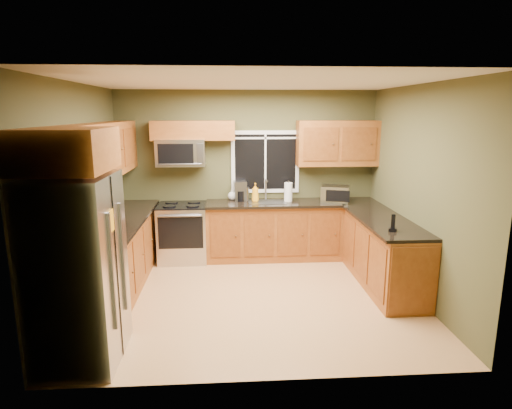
{
  "coord_description": "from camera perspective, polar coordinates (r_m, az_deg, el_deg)",
  "views": [
    {
      "loc": [
        -0.32,
        -5.19,
        2.36
      ],
      "look_at": [
        0.05,
        0.35,
        1.15
      ],
      "focal_mm": 30.0,
      "sensor_mm": 36.0,
      "label": 1
    }
  ],
  "objects": [
    {
      "name": "right_wall",
      "position": [
        5.82,
        20.84,
        1.48
      ],
      "size": [
        0.0,
        3.6,
        3.6
      ],
      "primitive_type": "plane",
      "rotation": [
        1.57,
        0.0,
        -1.57
      ],
      "color": "#464627",
      "rests_on": "ground"
    },
    {
      "name": "kettle",
      "position": [
        6.96,
        -1.54,
        1.55
      ],
      "size": [
        0.16,
        0.16,
        0.27
      ],
      "color": "#B7B7BC",
      "rests_on": "countertop_back"
    },
    {
      "name": "cordless_phone",
      "position": [
        5.44,
        17.78,
        -2.75
      ],
      "size": [
        0.12,
        0.12,
        0.21
      ],
      "color": "black",
      "rests_on": "countertop_peninsula"
    },
    {
      "name": "countertop_left",
      "position": [
        6.02,
        -17.69,
        -2.13
      ],
      "size": [
        0.65,
        2.65,
        0.04
      ],
      "primitive_type": "cube",
      "color": "black",
      "rests_on": "base_cabinets_left"
    },
    {
      "name": "countertop_peninsula",
      "position": [
        6.28,
        15.78,
        -1.44
      ],
      "size": [
        0.65,
        2.5,
        0.04
      ],
      "primitive_type": "cube",
      "color": "black",
      "rests_on": "base_cabinets_peninsula"
    },
    {
      "name": "floor",
      "position": [
        5.71,
        -0.27,
        -12.11
      ],
      "size": [
        4.2,
        4.2,
        0.0
      ],
      "primitive_type": "plane",
      "color": "tan",
      "rests_on": "ground"
    },
    {
      "name": "window",
      "position": [
        7.05,
        1.25,
        5.71
      ],
      "size": [
        1.12,
        0.03,
        1.02
      ],
      "color": "white",
      "rests_on": "back_wall"
    },
    {
      "name": "countertop_back",
      "position": [
        6.86,
        2.41,
        0.16
      ],
      "size": [
        2.17,
        0.65,
        0.04
      ],
      "primitive_type": "cube",
      "color": "black",
      "rests_on": "base_cabinets_back"
    },
    {
      "name": "left_wall",
      "position": [
        5.58,
        -22.35,
        0.93
      ],
      "size": [
        0.0,
        3.6,
        3.6
      ],
      "primitive_type": "plane",
      "rotation": [
        1.57,
        0.0,
        1.57
      ],
      "color": "#464627",
      "rests_on": "ground"
    },
    {
      "name": "microwave",
      "position": [
        6.87,
        -9.99,
        6.84
      ],
      "size": [
        0.76,
        0.41,
        0.42
      ],
      "color": "#B7B7BC",
      "rests_on": "back_wall"
    },
    {
      "name": "front_wall",
      "position": [
        3.55,
        1.53,
        -4.23
      ],
      "size": [
        4.2,
        0.0,
        4.2
      ],
      "primitive_type": "plane",
      "rotation": [
        -1.57,
        0.0,
        0.0
      ],
      "color": "#464627",
      "rests_on": "ground"
    },
    {
      "name": "upper_cabinets_left",
      "position": [
        5.91,
        -19.8,
        6.72
      ],
      "size": [
        0.33,
        2.65,
        0.72
      ],
      "primitive_type": "cube",
      "color": "brown",
      "rests_on": "left_wall"
    },
    {
      "name": "ceiling",
      "position": [
        5.21,
        -0.3,
        16.03
      ],
      "size": [
        4.2,
        4.2,
        0.0
      ],
      "primitive_type": "plane",
      "rotation": [
        3.14,
        0.0,
        0.0
      ],
      "color": "white",
      "rests_on": "back_wall"
    },
    {
      "name": "upper_cabinets_back_right",
      "position": [
        7.07,
        10.79,
        8.02
      ],
      "size": [
        1.3,
        0.33,
        0.72
      ],
      "primitive_type": "cube",
      "color": "brown",
      "rests_on": "back_wall"
    },
    {
      "name": "paper_towel_roll",
      "position": [
        6.9,
        4.32,
        1.67
      ],
      "size": [
        0.17,
        0.17,
        0.34
      ],
      "color": "white",
      "rests_on": "countertop_back"
    },
    {
      "name": "base_cabinets_peninsula",
      "position": [
        6.41,
        15.77,
        -5.54
      ],
      "size": [
        0.6,
        2.52,
        0.9
      ],
      "color": "brown",
      "rests_on": "ground"
    },
    {
      "name": "range",
      "position": [
        6.96,
        -9.72,
        -3.65
      ],
      "size": [
        0.76,
        0.69,
        0.94
      ],
      "color": "#B7B7BC",
      "rests_on": "ground"
    },
    {
      "name": "back_wall",
      "position": [
        7.07,
        -1.2,
        4.08
      ],
      "size": [
        4.2,
        0.0,
        4.2
      ],
      "primitive_type": "plane",
      "rotation": [
        1.57,
        0.0,
        0.0
      ],
      "color": "#464627",
      "rests_on": "ground"
    },
    {
      "name": "base_cabinets_back",
      "position": [
        7.0,
        2.35,
        -3.56
      ],
      "size": [
        2.17,
        0.6,
        0.9
      ],
      "primitive_type": "cube",
      "color": "brown",
      "rests_on": "ground"
    },
    {
      "name": "upper_cabinet_over_fridge",
      "position": [
        4.15,
        -23.95,
        6.69
      ],
      "size": [
        0.72,
        0.9,
        0.38
      ],
      "primitive_type": "cube",
      "color": "brown",
      "rests_on": "left_wall"
    },
    {
      "name": "soap_bottle_a",
      "position": [
        6.86,
        -0.1,
        1.62
      ],
      "size": [
        0.13,
        0.13,
        0.3
      ],
      "primitive_type": "imported",
      "rotation": [
        0.0,
        0.0,
        0.12
      ],
      "color": "orange",
      "rests_on": "countertop_back"
    },
    {
      "name": "sink",
      "position": [
        6.86,
        1.44,
        0.44
      ],
      "size": [
        0.6,
        0.42,
        0.36
      ],
      "color": "slate",
      "rests_on": "countertop_back"
    },
    {
      "name": "soap_bottle_c",
      "position": [
        7.02,
        -3.19,
        1.38
      ],
      "size": [
        0.19,
        0.19,
        0.19
      ],
      "primitive_type": "imported",
      "rotation": [
        0.0,
        0.0,
        -0.38
      ],
      "color": "white",
      "rests_on": "countertop_back"
    },
    {
      "name": "coffee_maker",
      "position": [
        6.95,
        -2.1,
        1.75
      ],
      "size": [
        0.21,
        0.27,
        0.32
      ],
      "color": "slate",
      "rests_on": "countertop_back"
    },
    {
      "name": "toaster_oven",
      "position": [
        6.92,
        10.5,
        1.38
      ],
      "size": [
        0.51,
        0.45,
        0.27
      ],
      "color": "#B7B7BC",
      "rests_on": "countertop_back"
    },
    {
      "name": "refrigerator",
      "position": [
        4.39,
        -22.65,
        -8.12
      ],
      "size": [
        0.74,
        0.9,
        1.8
      ],
      "color": "#B7B7BC",
      "rests_on": "ground"
    },
    {
      "name": "upper_cabinets_back_left",
      "position": [
        6.85,
        -8.38,
        9.74
      ],
      "size": [
        1.3,
        0.33,
        0.3
      ],
      "primitive_type": "cube",
      "color": "brown",
      "rests_on": "back_wall"
    },
    {
      "name": "base_cabinets_left",
      "position": [
        6.16,
        -17.63,
        -6.37
      ],
      "size": [
        0.6,
        2.65,
        0.9
      ],
      "primitive_type": "cube",
      "color": "brown",
      "rests_on": "ground"
    }
  ]
}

